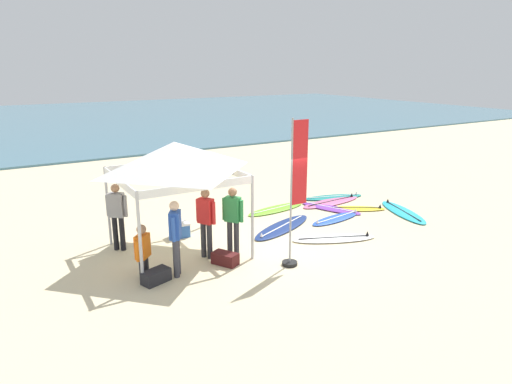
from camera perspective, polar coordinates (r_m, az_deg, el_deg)
ground_plane at (r=11.85m, az=2.54°, el=-6.79°), size 80.00×80.00×0.00m
sea at (r=41.41m, az=-22.49°, el=8.20°), size 80.00×36.00×0.10m
canopy_tent at (r=11.06m, az=-10.05°, el=4.29°), size 2.80×2.80×2.75m
surfboard_blue at (r=14.02m, az=9.83°, el=-3.26°), size 2.01×0.83×0.19m
surfboard_white at (r=12.45m, az=9.67°, el=-5.69°), size 2.32×1.43×0.19m
surfboard_navy at (r=13.13m, az=3.27°, el=-4.36°), size 2.62×1.67×0.19m
surfboard_cyan at (r=15.15m, az=17.75°, el=-2.36°), size 1.37×2.49×0.19m
surfboard_lime at (r=14.73m, az=2.52°, el=-2.10°), size 2.26×0.88×0.19m
surfboard_yellow at (r=15.11m, az=12.36°, el=-2.01°), size 1.82×1.40×0.19m
surfboard_teal at (r=16.26m, az=9.58°, el=-0.62°), size 2.24×1.14×0.19m
surfboard_pink at (r=15.67m, az=9.32°, el=-1.21°), size 2.44×0.82×0.19m
surfboard_purple at (r=14.98m, az=9.27°, el=-2.00°), size 1.33×2.15×0.19m
person_blue at (r=10.09m, az=-9.95°, el=-5.05°), size 0.37×0.49×1.71m
person_grey at (r=11.81m, az=-16.84°, el=-2.43°), size 0.44×0.40×1.71m
person_red at (r=10.92m, az=-6.23°, el=-3.30°), size 0.36×0.49×1.71m
person_green at (r=10.99m, az=-2.89°, el=-3.10°), size 0.39×0.46×1.71m
person_orange at (r=10.31m, az=-13.88°, el=-6.81°), size 0.41×0.43×1.20m
banner_flag at (r=10.36m, az=4.88°, el=-0.91°), size 0.60×0.36×3.40m
gear_bag_near_tent at (r=10.18m, az=-12.30°, el=-10.17°), size 0.67×0.50×0.28m
gear_bag_by_pole at (r=10.82m, az=-3.84°, el=-8.23°), size 0.57×0.68×0.28m
cooler_box at (r=12.58m, az=-9.46°, el=-4.67°), size 0.50×0.36×0.39m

